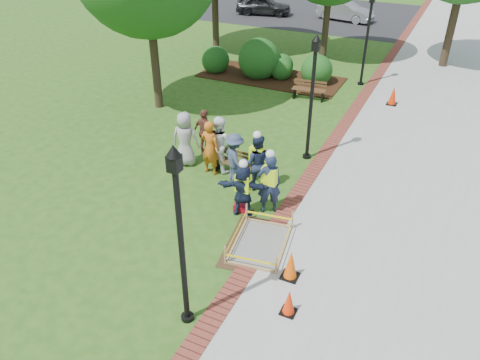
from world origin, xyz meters
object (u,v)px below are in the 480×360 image
at_px(bench_near, 235,168).
at_px(hivis_worker_b, 269,182).
at_px(hivis_worker_a, 243,187).
at_px(wet_concrete_pad, 260,238).
at_px(hivis_worker_c, 257,161).
at_px(lamp_near, 180,228).
at_px(cone_front, 289,302).

relative_size(bench_near, hivis_worker_b, 0.73).
xyz_separation_m(hivis_worker_a, hivis_worker_b, (0.61, 0.42, 0.10)).
relative_size(hivis_worker_a, hivis_worker_b, 0.88).
height_order(wet_concrete_pad, hivis_worker_c, hivis_worker_c).
height_order(bench_near, hivis_worker_a, hivis_worker_a).
height_order(hivis_worker_b, hivis_worker_c, hivis_worker_b).
xyz_separation_m(bench_near, hivis_worker_a, (1.18, -1.85, 0.63)).
distance_m(wet_concrete_pad, bench_near, 3.68).
xyz_separation_m(lamp_near, hivis_worker_b, (0.02, 4.48, -1.49)).
bearing_deg(hivis_worker_a, cone_front, -49.75).
distance_m(lamp_near, hivis_worker_c, 5.74).
bearing_deg(hivis_worker_a, hivis_worker_c, 98.81).
height_order(lamp_near, hivis_worker_b, lamp_near).
xyz_separation_m(cone_front, hivis_worker_c, (-2.72, 4.37, 0.64)).
distance_m(hivis_worker_a, hivis_worker_c, 1.44).
bearing_deg(cone_front, hivis_worker_b, 119.28).
bearing_deg(hivis_worker_b, wet_concrete_pad, -75.02).
distance_m(wet_concrete_pad, hivis_worker_c, 2.90).
relative_size(cone_front, lamp_near, 0.16).
distance_m(bench_near, cone_front, 6.05).
bearing_deg(hivis_worker_b, cone_front, -60.72).
distance_m(hivis_worker_b, hivis_worker_c, 1.30).
relative_size(hivis_worker_b, hivis_worker_c, 1.03).
bearing_deg(lamp_near, wet_concrete_pad, 81.70).
relative_size(cone_front, hivis_worker_b, 0.34).
distance_m(bench_near, hivis_worker_a, 2.29).
relative_size(wet_concrete_pad, hivis_worker_b, 1.26).
distance_m(cone_front, hivis_worker_c, 5.19).
height_order(wet_concrete_pad, hivis_worker_b, hivis_worker_b).
height_order(cone_front, hivis_worker_b, hivis_worker_b).
xyz_separation_m(lamp_near, hivis_worker_a, (-0.58, 4.05, -1.60)).
bearing_deg(hivis_worker_c, bench_near, 155.87).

